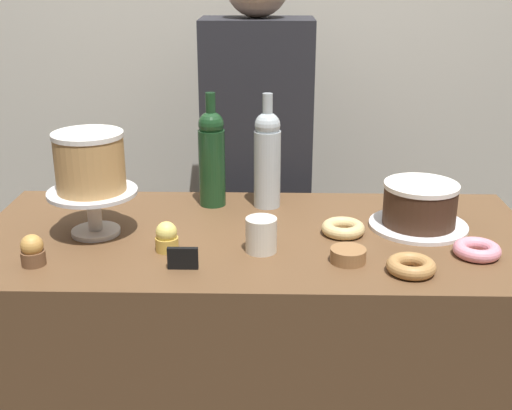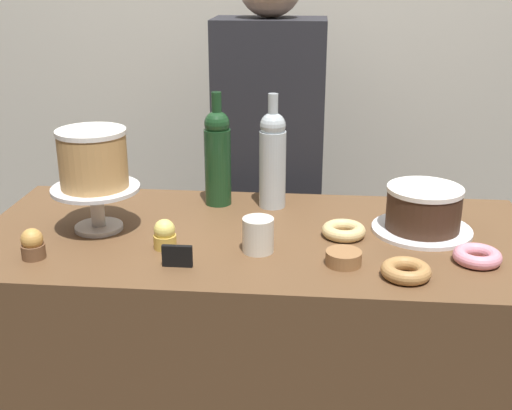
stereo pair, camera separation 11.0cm
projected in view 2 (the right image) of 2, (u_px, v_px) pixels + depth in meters
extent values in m
cube|color=beige|center=(279.00, 39.00, 2.40)|extent=(6.00, 0.05, 2.60)
cube|color=brown|center=(256.00, 382.00, 1.85)|extent=(1.44, 0.66, 0.90)
cylinder|color=silver|center=(99.00, 227.00, 1.72)|extent=(0.12, 0.12, 0.01)
cylinder|color=silver|center=(97.00, 208.00, 1.70)|extent=(0.04, 0.04, 0.10)
cylinder|color=silver|center=(96.00, 188.00, 1.69)|extent=(0.23, 0.23, 0.01)
cylinder|color=tan|center=(93.00, 161.00, 1.66)|extent=(0.17, 0.17, 0.14)
cylinder|color=white|center=(91.00, 132.00, 1.63)|extent=(0.18, 0.18, 0.01)
cylinder|color=white|center=(422.00, 230.00, 1.71)|extent=(0.26, 0.26, 0.01)
cylinder|color=#3D2619|center=(423.00, 210.00, 1.69)|extent=(0.19, 0.19, 0.10)
cylinder|color=white|center=(425.00, 189.00, 1.67)|extent=(0.19, 0.19, 0.01)
cylinder|color=#193D1E|center=(218.00, 167.00, 1.87)|extent=(0.08, 0.08, 0.22)
sphere|color=#193D1E|center=(217.00, 124.00, 1.83)|extent=(0.07, 0.07, 0.07)
cylinder|color=#193D1E|center=(217.00, 106.00, 1.81)|extent=(0.03, 0.03, 0.08)
cylinder|color=#B2BCC1|center=(272.00, 169.00, 1.85)|extent=(0.08, 0.08, 0.22)
sphere|color=#B2BCC1|center=(273.00, 125.00, 1.81)|extent=(0.07, 0.07, 0.07)
cylinder|color=#B2BCC1|center=(273.00, 107.00, 1.79)|extent=(0.03, 0.03, 0.08)
cylinder|color=brown|center=(33.00, 251.00, 1.55)|extent=(0.06, 0.06, 0.03)
sphere|color=#CC9347|center=(32.00, 239.00, 1.54)|extent=(0.05, 0.05, 0.05)
cylinder|color=gold|center=(165.00, 241.00, 1.61)|extent=(0.06, 0.06, 0.03)
sphere|color=#EFDB6B|center=(164.00, 230.00, 1.60)|extent=(0.05, 0.05, 0.05)
torus|color=#E0C17F|center=(344.00, 231.00, 1.67)|extent=(0.11, 0.11, 0.03)
torus|color=#B27F47|center=(406.00, 271.00, 1.45)|extent=(0.11, 0.11, 0.03)
torus|color=pink|center=(477.00, 256.00, 1.53)|extent=(0.11, 0.11, 0.03)
cylinder|color=olive|center=(343.00, 262.00, 1.52)|extent=(0.08, 0.08, 0.01)
cylinder|color=olive|center=(344.00, 258.00, 1.52)|extent=(0.08, 0.08, 0.01)
cylinder|color=olive|center=(344.00, 254.00, 1.51)|extent=(0.08, 0.08, 0.01)
cube|color=black|center=(177.00, 256.00, 1.50)|extent=(0.07, 0.01, 0.05)
cylinder|color=silver|center=(258.00, 235.00, 1.58)|extent=(0.08, 0.08, 0.08)
cube|color=black|center=(268.00, 294.00, 2.40)|extent=(0.28, 0.18, 0.85)
cube|color=#232328|center=(269.00, 105.00, 2.15)|extent=(0.36, 0.22, 0.55)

